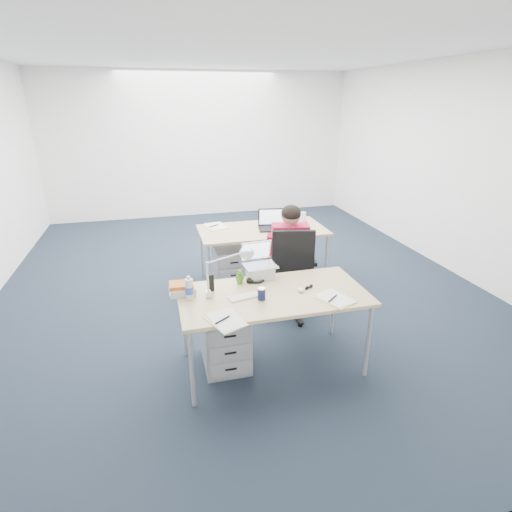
# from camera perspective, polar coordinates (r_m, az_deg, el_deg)

# --- Properties ---
(floor) EXTENTS (7.00, 7.00, 0.00)m
(floor) POSITION_cam_1_polar(r_m,az_deg,el_deg) (5.32, -2.49, -3.78)
(floor) COLOR #19222D
(floor) RESTS_ON ground
(room) EXTENTS (6.02, 7.02, 2.80)m
(room) POSITION_cam_1_polar(r_m,az_deg,el_deg) (4.85, -2.82, 14.86)
(room) COLOR white
(room) RESTS_ON ground
(desk_near) EXTENTS (1.60, 0.80, 0.73)m
(desk_near) POSITION_cam_1_polar(r_m,az_deg,el_deg) (3.44, 2.45, -6.05)
(desk_near) COLOR tan
(desk_near) RESTS_ON ground
(desk_far) EXTENTS (1.60, 0.80, 0.73)m
(desk_far) POSITION_cam_1_polar(r_m,az_deg,el_deg) (5.11, 0.90, 3.39)
(desk_far) COLOR tan
(desk_far) RESTS_ON ground
(office_chair) EXTENTS (0.79, 0.79, 1.06)m
(office_chair) POSITION_cam_1_polar(r_m,az_deg,el_deg) (4.45, 4.81, -4.92)
(office_chair) COLOR black
(office_chair) RESTS_ON ground
(seated_person) EXTENTS (0.46, 0.72, 1.25)m
(seated_person) POSITION_cam_1_polar(r_m,az_deg,el_deg) (4.47, 4.59, -0.13)
(seated_person) COLOR #B91A3D
(seated_person) RESTS_ON ground
(drawer_pedestal_near) EXTENTS (0.40, 0.50, 0.55)m
(drawer_pedestal_near) POSITION_cam_1_polar(r_m,az_deg,el_deg) (3.68, -4.46, -11.50)
(drawer_pedestal_near) COLOR #989B9D
(drawer_pedestal_near) RESTS_ON ground
(drawer_pedestal_far) EXTENTS (0.40, 0.50, 0.55)m
(drawer_pedestal_far) POSITION_cam_1_polar(r_m,az_deg,el_deg) (5.09, -3.67, -1.66)
(drawer_pedestal_far) COLOR #989B9D
(drawer_pedestal_far) RESTS_ON ground
(silver_laptop) EXTENTS (0.31, 0.26, 0.31)m
(silver_laptop) POSITION_cam_1_polar(r_m,az_deg,el_deg) (3.66, 0.60, -0.80)
(silver_laptop) COLOR silver
(silver_laptop) RESTS_ON desk_near
(wireless_keyboard) EXTENTS (0.27, 0.15, 0.01)m
(wireless_keyboard) POSITION_cam_1_polar(r_m,az_deg,el_deg) (3.35, -1.81, -5.81)
(wireless_keyboard) COLOR white
(wireless_keyboard) RESTS_ON desk_near
(computer_mouse) EXTENTS (0.06, 0.09, 0.03)m
(computer_mouse) POSITION_cam_1_polar(r_m,az_deg,el_deg) (3.47, 6.41, -4.83)
(computer_mouse) COLOR white
(computer_mouse) RESTS_ON desk_near
(headphones) EXTENTS (0.25, 0.23, 0.03)m
(headphones) POSITION_cam_1_polar(r_m,az_deg,el_deg) (3.64, 0.00, -3.27)
(headphones) COLOR black
(headphones) RESTS_ON desk_near
(can_koozie) EXTENTS (0.07, 0.07, 0.11)m
(can_koozie) POSITION_cam_1_polar(r_m,az_deg,el_deg) (3.30, 0.80, -5.40)
(can_koozie) COLOR #161F45
(can_koozie) RESTS_ON desk_near
(water_bottle) EXTENTS (0.08, 0.08, 0.21)m
(water_bottle) POSITION_cam_1_polar(r_m,az_deg,el_deg) (3.33, -9.54, -4.50)
(water_bottle) COLOR silver
(water_bottle) RESTS_ON desk_near
(bear_figurine) EXTENTS (0.09, 0.08, 0.14)m
(bear_figurine) POSITION_cam_1_polar(r_m,az_deg,el_deg) (3.57, -2.33, -2.92)
(bear_figurine) COLOR #2F6E1D
(bear_figurine) RESTS_ON desk_near
(book_stack) EXTENTS (0.24, 0.19, 0.10)m
(book_stack) POSITION_cam_1_polar(r_m,az_deg,el_deg) (3.45, -10.51, -4.60)
(book_stack) COLOR silver
(book_stack) RESTS_ON desk_near
(cordless_phone) EXTENTS (0.05, 0.03, 0.15)m
(cordless_phone) POSITION_cam_1_polar(r_m,az_deg,el_deg) (3.45, -6.40, -3.81)
(cordless_phone) COLOR black
(cordless_phone) RESTS_ON desk_near
(papers_left) EXTENTS (0.30, 0.36, 0.01)m
(papers_left) POSITION_cam_1_polar(r_m,az_deg,el_deg) (3.02, -4.41, -9.20)
(papers_left) COLOR #DBE182
(papers_left) RESTS_ON desk_near
(papers_right) EXTENTS (0.30, 0.35, 0.01)m
(papers_right) POSITION_cam_1_polar(r_m,az_deg,el_deg) (3.38, 11.19, -6.07)
(papers_right) COLOR #DBE182
(papers_right) RESTS_ON desk_near
(sunglasses) EXTENTS (0.10, 0.08, 0.02)m
(sunglasses) POSITION_cam_1_polar(r_m,az_deg,el_deg) (3.53, 7.57, -4.48)
(sunglasses) COLOR black
(sunglasses) RESTS_ON desk_near
(desk_lamp) EXTENTS (0.38, 0.16, 0.43)m
(desk_lamp) POSITION_cam_1_polar(r_m,az_deg,el_deg) (3.31, -4.77, -2.28)
(desk_lamp) COLOR silver
(desk_lamp) RESTS_ON desk_near
(dark_laptop) EXTENTS (0.42, 0.41, 0.26)m
(dark_laptop) POSITION_cam_1_polar(r_m,az_deg,el_deg) (5.05, 2.50, 5.25)
(dark_laptop) COLOR black
(dark_laptop) RESTS_ON desk_far
(far_cup) EXTENTS (0.10, 0.10, 0.11)m
(far_cup) POSITION_cam_1_polar(r_m,az_deg,el_deg) (5.49, 6.75, 5.65)
(far_cup) COLOR white
(far_cup) RESTS_ON desk_far
(far_papers) EXTENTS (0.30, 0.37, 0.01)m
(far_papers) POSITION_cam_1_polar(r_m,az_deg,el_deg) (5.20, -5.82, 4.20)
(far_papers) COLOR white
(far_papers) RESTS_ON desk_far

